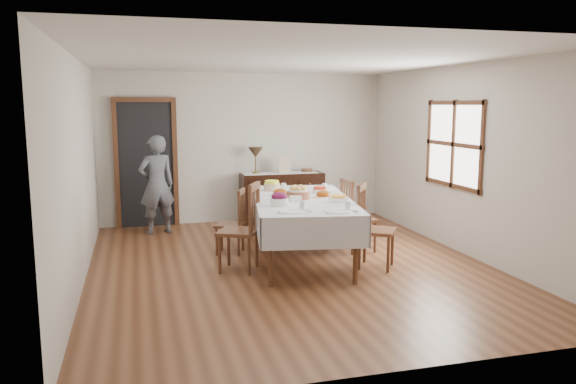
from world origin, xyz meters
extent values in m
plane|color=brown|center=(0.00, 0.00, 0.00)|extent=(6.00, 6.00, 0.00)
cube|color=silver|center=(0.00, 0.00, 2.60)|extent=(5.00, 6.00, 0.02)
cube|color=beige|center=(0.00, 3.00, 1.30)|extent=(5.00, 0.02, 2.60)
cube|color=beige|center=(0.00, -3.00, 1.30)|extent=(5.00, 0.02, 2.60)
cube|color=beige|center=(-2.50, 0.00, 1.30)|extent=(0.02, 6.00, 2.60)
cube|color=beige|center=(2.50, 0.00, 1.30)|extent=(0.02, 6.00, 2.60)
cube|color=white|center=(2.49, 0.30, 1.50)|extent=(0.02, 1.30, 1.10)
cube|color=#522F1C|center=(2.48, 0.30, 1.50)|extent=(0.03, 1.46, 1.26)
cube|color=black|center=(-1.70, 2.96, 1.05)|extent=(0.90, 0.06, 2.10)
cube|color=#522F1C|center=(-1.70, 2.94, 1.05)|extent=(1.04, 0.08, 2.18)
cube|color=silver|center=(0.22, 0.20, 0.82)|extent=(1.58, 2.56, 0.04)
cylinder|color=#522F1C|center=(-0.43, -0.74, 0.39)|extent=(0.06, 0.06, 0.78)
cylinder|color=#522F1C|center=(0.54, -0.90, 0.39)|extent=(0.06, 0.06, 0.78)
cylinder|color=#522F1C|center=(-0.09, 1.31, 0.39)|extent=(0.06, 0.06, 0.78)
cylinder|color=#522F1C|center=(0.88, 1.14, 0.39)|extent=(0.06, 0.06, 0.78)
cube|color=silver|center=(-0.38, 0.31, 0.65)|extent=(0.42, 2.41, 0.37)
cube|color=silver|center=(0.82, 0.10, 0.65)|extent=(0.42, 2.41, 0.37)
cube|color=silver|center=(0.02, -0.99, 0.65)|extent=(1.22, 0.22, 0.37)
cube|color=silver|center=(0.42, 1.40, 0.65)|extent=(1.22, 0.22, 0.37)
cube|color=#522F1C|center=(-0.67, -0.01, 0.49)|extent=(0.62, 0.62, 0.04)
cylinder|color=#522F1C|center=(-0.76, 0.24, 0.24)|extent=(0.04, 0.04, 0.47)
cylinder|color=#522F1C|center=(-0.92, -0.10, 0.24)|extent=(0.04, 0.04, 0.47)
cylinder|color=#522F1C|center=(-0.42, 0.07, 0.24)|extent=(0.04, 0.04, 0.47)
cylinder|color=#522F1C|center=(-0.59, -0.26, 0.24)|extent=(0.04, 0.04, 0.47)
cylinder|color=#522F1C|center=(-0.40, 0.07, 0.80)|extent=(0.04, 0.04, 0.62)
cylinder|color=#522F1C|center=(-0.57, -0.28, 0.80)|extent=(0.04, 0.04, 0.62)
cube|color=#522F1C|center=(-0.48, -0.11, 1.07)|extent=(0.23, 0.41, 0.09)
cylinder|color=#522F1C|center=(-0.44, -0.02, 0.78)|extent=(0.02, 0.02, 0.51)
cylinder|color=#522F1C|center=(-0.48, -0.11, 0.78)|extent=(0.02, 0.02, 0.51)
cylinder|color=#522F1C|center=(-0.53, -0.19, 0.78)|extent=(0.02, 0.02, 0.51)
cube|color=#522F1C|center=(-0.64, 0.83, 0.40)|extent=(0.49, 0.49, 0.04)
cylinder|color=#522F1C|center=(-0.73, 1.03, 0.19)|extent=(0.03, 0.03, 0.38)
cylinder|color=#522F1C|center=(-0.84, 0.75, 0.19)|extent=(0.03, 0.03, 0.38)
cylinder|color=#522F1C|center=(-0.44, 0.92, 0.19)|extent=(0.03, 0.03, 0.38)
cylinder|color=#522F1C|center=(-0.56, 0.64, 0.19)|extent=(0.03, 0.03, 0.38)
cylinder|color=#522F1C|center=(-0.42, 0.92, 0.66)|extent=(0.04, 0.04, 0.50)
cylinder|color=#522F1C|center=(-0.54, 0.62, 0.66)|extent=(0.04, 0.04, 0.50)
cube|color=#522F1C|center=(-0.48, 0.77, 0.87)|extent=(0.17, 0.35, 0.07)
cylinder|color=#522F1C|center=(-0.45, 0.85, 0.64)|extent=(0.02, 0.02, 0.41)
cylinder|color=#522F1C|center=(-0.48, 0.77, 0.64)|extent=(0.02, 0.02, 0.41)
cylinder|color=#522F1C|center=(-0.51, 0.70, 0.64)|extent=(0.02, 0.02, 0.41)
cube|color=#522F1C|center=(1.04, -0.34, 0.48)|extent=(0.62, 0.62, 0.04)
cylinder|color=#522F1C|center=(1.09, -0.59, 0.23)|extent=(0.04, 0.04, 0.46)
cylinder|color=#522F1C|center=(1.29, -0.29, 0.23)|extent=(0.04, 0.04, 0.46)
cylinder|color=#522F1C|center=(0.79, -0.39, 0.23)|extent=(0.04, 0.04, 0.46)
cylinder|color=#522F1C|center=(0.99, -0.09, 0.23)|extent=(0.04, 0.04, 0.46)
cylinder|color=#522F1C|center=(0.77, -0.39, 0.77)|extent=(0.04, 0.04, 0.59)
cylinder|color=#522F1C|center=(0.98, -0.07, 0.77)|extent=(0.04, 0.04, 0.59)
cube|color=#522F1C|center=(0.87, -0.23, 1.03)|extent=(0.27, 0.38, 0.08)
cylinder|color=#522F1C|center=(0.82, -0.31, 0.75)|extent=(0.02, 0.02, 0.49)
cylinder|color=#522F1C|center=(0.87, -0.23, 0.75)|extent=(0.02, 0.02, 0.49)
cylinder|color=#522F1C|center=(0.93, -0.15, 0.75)|extent=(0.02, 0.02, 0.49)
cube|color=#522F1C|center=(1.14, 0.49, 0.45)|extent=(0.44, 0.44, 0.04)
cylinder|color=#522F1C|center=(1.32, 0.32, 0.22)|extent=(0.04, 0.04, 0.43)
cylinder|color=#522F1C|center=(1.31, 0.67, 0.22)|extent=(0.04, 0.04, 0.43)
cylinder|color=#522F1C|center=(0.98, 0.31, 0.22)|extent=(0.04, 0.04, 0.43)
cylinder|color=#522F1C|center=(0.96, 0.65, 0.22)|extent=(0.04, 0.04, 0.43)
cylinder|color=#522F1C|center=(0.96, 0.30, 0.74)|extent=(0.04, 0.04, 0.57)
cylinder|color=#522F1C|center=(0.94, 0.66, 0.74)|extent=(0.04, 0.04, 0.57)
cube|color=#522F1C|center=(0.95, 0.48, 0.98)|extent=(0.06, 0.41, 0.08)
cylinder|color=#522F1C|center=(0.95, 0.39, 0.72)|extent=(0.02, 0.02, 0.46)
cylinder|color=#522F1C|center=(0.95, 0.48, 0.72)|extent=(0.02, 0.02, 0.46)
cylinder|color=#522F1C|center=(0.95, 0.57, 0.72)|extent=(0.02, 0.02, 0.46)
cube|color=black|center=(0.60, 2.72, 0.43)|extent=(1.45, 0.48, 0.87)
cube|color=black|center=(0.16, 2.47, 0.69)|extent=(0.41, 0.02, 0.17)
sphere|color=brown|center=(0.16, 2.45, 0.69)|extent=(0.03, 0.03, 0.03)
cube|color=black|center=(0.60, 2.47, 0.69)|extent=(0.41, 0.02, 0.17)
sphere|color=brown|center=(0.60, 2.45, 0.69)|extent=(0.03, 0.03, 0.03)
cube|color=black|center=(1.03, 2.47, 0.69)|extent=(0.41, 0.02, 0.17)
sphere|color=brown|center=(1.03, 2.45, 0.69)|extent=(0.03, 0.03, 0.03)
imported|color=#53555E|center=(-1.56, 2.35, 0.84)|extent=(0.60, 0.47, 1.69)
cylinder|color=brown|center=(0.17, 0.22, 0.89)|extent=(0.30, 0.30, 0.10)
cylinder|color=silver|center=(0.17, 0.22, 0.95)|extent=(0.27, 0.27, 0.02)
sphere|color=gold|center=(0.24, 0.22, 0.98)|extent=(0.08, 0.08, 0.08)
sphere|color=gold|center=(0.22, 0.28, 0.98)|extent=(0.08, 0.08, 0.08)
sphere|color=gold|center=(0.15, 0.29, 0.98)|extent=(0.08, 0.08, 0.08)
sphere|color=gold|center=(0.10, 0.25, 0.98)|extent=(0.08, 0.08, 0.08)
sphere|color=gold|center=(0.10, 0.19, 0.98)|extent=(0.08, 0.08, 0.08)
sphere|color=gold|center=(0.15, 0.14, 0.98)|extent=(0.08, 0.08, 0.08)
sphere|color=gold|center=(0.22, 0.16, 0.98)|extent=(0.08, 0.08, 0.08)
cylinder|color=black|center=(0.32, 0.58, 0.86)|extent=(0.23, 0.23, 0.06)
ellipsoid|color=pink|center=(0.38, 0.58, 0.92)|extent=(0.05, 0.05, 0.06)
ellipsoid|color=#72A6FB|center=(0.36, 0.62, 0.92)|extent=(0.05, 0.05, 0.06)
ellipsoid|color=#8DDE80|center=(0.32, 0.64, 0.92)|extent=(0.05, 0.05, 0.06)
ellipsoid|color=orange|center=(0.27, 0.62, 0.92)|extent=(0.05, 0.05, 0.06)
ellipsoid|color=#B688CA|center=(0.26, 0.58, 0.92)|extent=(0.05, 0.05, 0.06)
ellipsoid|color=#E4EC53|center=(0.27, 0.53, 0.92)|extent=(0.05, 0.05, 0.06)
ellipsoid|color=pink|center=(0.32, 0.51, 0.92)|extent=(0.05, 0.05, 0.06)
ellipsoid|color=#72A6FB|center=(0.36, 0.53, 0.92)|extent=(0.05, 0.05, 0.06)
cylinder|color=white|center=(0.01, 0.54, 0.84)|extent=(0.33, 0.33, 0.01)
ellipsoid|color=#793006|center=(0.01, 0.54, 0.87)|extent=(0.19, 0.16, 0.11)
cylinder|color=white|center=(0.52, 0.23, 0.84)|extent=(0.30, 0.30, 0.01)
ellipsoid|color=#793006|center=(0.52, 0.23, 0.87)|extent=(0.19, 0.16, 0.11)
cylinder|color=white|center=(-0.19, -0.20, 0.88)|extent=(0.22, 0.22, 0.09)
ellipsoid|color=#560E33|center=(-0.19, -0.20, 0.95)|extent=(0.20, 0.17, 0.11)
cylinder|color=white|center=(0.59, 0.59, 0.87)|extent=(0.20, 0.20, 0.06)
cylinder|color=red|center=(0.59, 0.59, 0.91)|extent=(0.18, 0.18, 0.03)
cylinder|color=#D1B28E|center=(0.00, 0.98, 0.89)|extent=(0.23, 0.23, 0.11)
cylinder|color=#E8F531|center=(0.00, 0.98, 0.96)|extent=(0.20, 0.20, 0.04)
cylinder|color=white|center=(0.60, -0.12, 0.86)|extent=(0.26, 0.26, 0.06)
cylinder|color=gold|center=(0.60, -0.12, 0.91)|extent=(0.20, 0.20, 0.02)
cube|color=white|center=(0.08, 0.03, 0.87)|extent=(0.15, 0.11, 0.07)
cylinder|color=white|center=(-0.14, -0.67, 0.84)|extent=(0.25, 0.25, 0.01)
cube|color=silver|center=(-0.31, -0.67, 0.84)|extent=(0.10, 0.13, 0.01)
cube|color=#B6B6BA|center=(-0.31, -0.67, 0.85)|extent=(0.04, 0.16, 0.01)
cube|color=#B6B6BA|center=(0.02, -0.67, 0.84)|extent=(0.04, 0.18, 0.01)
cube|color=#B6B6BA|center=(0.06, -0.67, 0.84)|extent=(0.04, 0.14, 0.01)
cylinder|color=silver|center=(0.01, -0.52, 0.89)|extent=(0.07, 0.07, 0.10)
cylinder|color=white|center=(0.37, -0.81, 0.84)|extent=(0.25, 0.25, 0.01)
cube|color=silver|center=(0.20, -0.81, 0.84)|extent=(0.10, 0.13, 0.01)
cube|color=#B6B6BA|center=(0.20, -0.81, 0.85)|extent=(0.04, 0.16, 0.01)
cube|color=#B6B6BA|center=(0.53, -0.81, 0.84)|extent=(0.04, 0.18, 0.01)
cube|color=#B6B6BA|center=(0.57, -0.81, 0.84)|extent=(0.04, 0.14, 0.01)
cylinder|color=silver|center=(0.52, -0.66, 0.89)|extent=(0.07, 0.07, 0.10)
cylinder|color=silver|center=(0.17, 0.97, 0.89)|extent=(0.07, 0.07, 0.10)
cylinder|color=silver|center=(0.76, 0.89, 0.88)|extent=(0.07, 0.07, 0.09)
cube|color=silver|center=(0.55, 2.69, 0.87)|extent=(1.30, 0.35, 0.01)
cylinder|color=brown|center=(0.13, 2.73, 0.88)|extent=(0.12, 0.12, 0.03)
cylinder|color=brown|center=(0.13, 2.73, 1.02)|extent=(0.02, 0.02, 0.25)
cone|color=#3A2C1D|center=(0.13, 2.73, 1.24)|extent=(0.26, 0.26, 0.18)
cube|color=#BBA88C|center=(0.63, 2.65, 1.01)|extent=(0.22, 0.08, 0.28)
cylinder|color=#522F1C|center=(1.07, 2.74, 0.90)|extent=(0.20, 0.20, 0.06)
camera|label=1|loc=(-1.86, -6.73, 2.06)|focal=35.00mm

